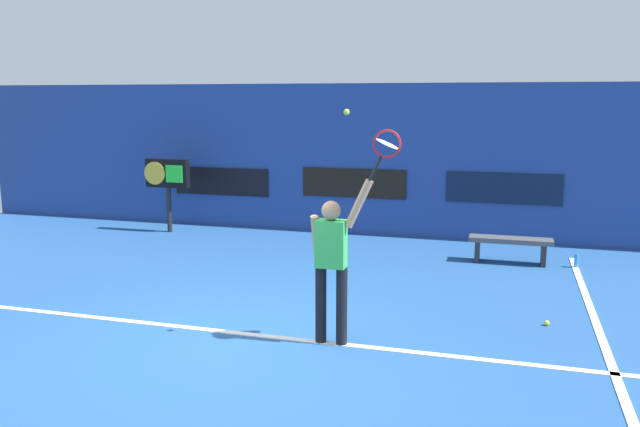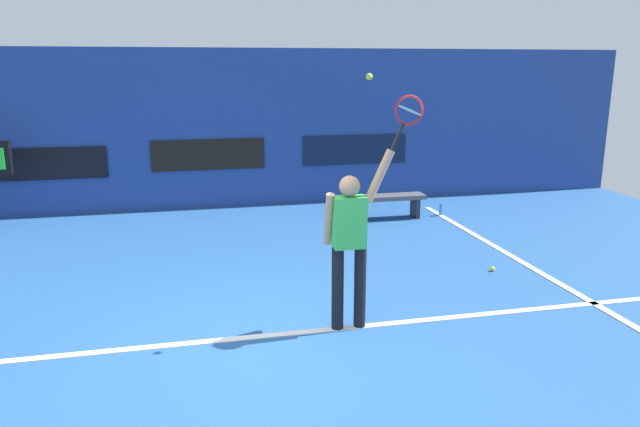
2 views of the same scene
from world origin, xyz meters
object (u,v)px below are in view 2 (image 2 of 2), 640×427
object	(u,v)px
tennis_player	(350,239)
court_bench	(388,201)
tennis_racket	(408,113)
spare_ball	(492,269)
water_bottle	(441,209)
tennis_ball	(369,77)

from	to	relation	value
tennis_player	court_bench	xyz separation A→B (m)	(1.99, 4.46, -0.67)
tennis_racket	spare_ball	xyz separation A→B (m)	(1.85, 1.34, -2.28)
tennis_racket	court_bench	distance (m)	5.07
tennis_racket	water_bottle	size ratio (longest dim) A/B	2.58
tennis_player	water_bottle	world-z (taller)	tennis_player
court_bench	tennis_player	bearing A→B (deg)	-114.03
tennis_ball	water_bottle	bearing A→B (deg)	57.17
court_bench	spare_ball	world-z (taller)	court_bench
tennis_player	tennis_ball	distance (m)	1.68
court_bench	spare_ball	bearing A→B (deg)	-81.57
tennis_racket	tennis_ball	distance (m)	0.57
tennis_ball	tennis_racket	bearing A→B (deg)	3.98
tennis_ball	spare_ball	distance (m)	3.75
tennis_player	court_bench	world-z (taller)	tennis_player
tennis_player	water_bottle	size ratio (longest dim) A/B	8.15
tennis_ball	water_bottle	xyz separation A→B (m)	(2.90, 4.49, -2.56)
tennis_racket	water_bottle	xyz separation A→B (m)	(2.47, 4.46, -2.19)
water_bottle	spare_ball	distance (m)	3.19
court_bench	tennis_ball	bearing A→B (deg)	-112.02
tennis_player	court_bench	distance (m)	4.93
tennis_ball	court_bench	distance (m)	5.38
tennis_player	court_bench	size ratio (longest dim) A/B	1.40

